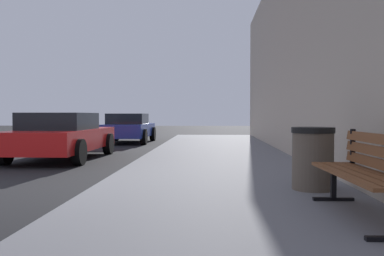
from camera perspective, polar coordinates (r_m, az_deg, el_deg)
name	(u,v)px	position (r m, az deg, el deg)	size (l,w,h in m)	color
sidewalk	(226,191)	(6.30, 4.74, -8.61)	(4.00, 32.00, 0.15)	slate
bench	(368,168)	(4.69, 22.96, -5.03)	(0.54, 1.90, 0.89)	brown
trash_bin	(313,158)	(6.18, 16.22, -3.99)	(0.61, 0.61, 0.89)	brown
car_red	(62,136)	(11.93, -17.39, -0.99)	(2.05, 4.49, 1.27)	red
car_blue	(129,128)	(18.41, -8.69, 0.02)	(1.97, 4.06, 1.27)	#233899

